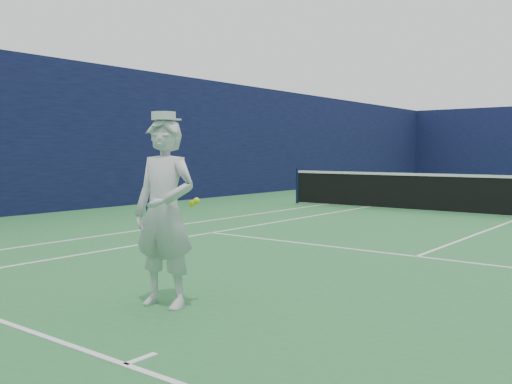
% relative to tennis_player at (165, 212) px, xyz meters
% --- Properties ---
extents(tennis_player, '(0.85, 0.57, 1.96)m').
position_rel_tennis_player_xyz_m(tennis_player, '(0.00, 0.00, 0.00)').
color(tennis_player, silver).
rests_on(tennis_player, ground).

